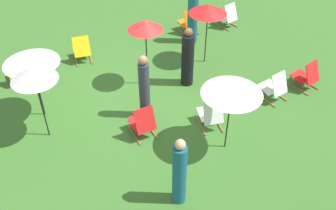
{
  "coord_description": "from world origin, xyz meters",
  "views": [
    {
      "loc": [
        3.42,
        7.51,
        6.4
      ],
      "look_at": [
        0.0,
        1.2,
        0.5
      ],
      "focal_mm": 41.26,
      "sensor_mm": 36.0,
      "label": 1
    }
  ],
  "objects_px": {
    "deckchair_2": "(18,71)",
    "person_3": "(193,17)",
    "deckchair_12": "(227,16)",
    "umbrella_2": "(145,25)",
    "umbrella_0": "(232,88)",
    "umbrella_1": "(33,74)",
    "deckchair_7": "(211,114)",
    "person_2": "(188,59)",
    "deckchair_13": "(143,122)",
    "deckchair_1": "(82,49)",
    "deckchair_8": "(189,22)",
    "deckchair_9": "(274,87)",
    "umbrella_3": "(30,58)",
    "deckchair_15": "(306,76)",
    "umbrella_4": "(208,9)",
    "person_0": "(179,173)",
    "person_1": "(144,88)"
  },
  "relations": [
    {
      "from": "deckchair_2",
      "to": "person_3",
      "type": "bearing_deg",
      "value": -173.87
    },
    {
      "from": "deckchair_12",
      "to": "umbrella_2",
      "type": "relative_size",
      "value": 0.43
    },
    {
      "from": "umbrella_0",
      "to": "umbrella_1",
      "type": "height_order",
      "value": "umbrella_1"
    },
    {
      "from": "deckchair_7",
      "to": "umbrella_0",
      "type": "xyz_separation_m",
      "value": [
        0.08,
        0.76,
        1.32
      ]
    },
    {
      "from": "person_2",
      "to": "deckchair_13",
      "type": "bearing_deg",
      "value": 177.25
    },
    {
      "from": "umbrella_0",
      "to": "umbrella_2",
      "type": "height_order",
      "value": "umbrella_2"
    },
    {
      "from": "deckchair_1",
      "to": "deckchair_8",
      "type": "height_order",
      "value": "same"
    },
    {
      "from": "deckchair_9",
      "to": "person_3",
      "type": "xyz_separation_m",
      "value": [
        0.33,
        -3.59,
        0.49
      ]
    },
    {
      "from": "deckchair_2",
      "to": "umbrella_3",
      "type": "distance_m",
      "value": 2.15
    },
    {
      "from": "person_3",
      "to": "umbrella_3",
      "type": "bearing_deg",
      "value": 9.39
    },
    {
      "from": "deckchair_15",
      "to": "deckchair_2",
      "type": "bearing_deg",
      "value": -39.53
    },
    {
      "from": "deckchair_12",
      "to": "umbrella_1",
      "type": "xyz_separation_m",
      "value": [
        6.88,
        2.48,
        1.39
      ]
    },
    {
      "from": "umbrella_0",
      "to": "umbrella_4",
      "type": "bearing_deg",
      "value": -115.12
    },
    {
      "from": "umbrella_3",
      "to": "umbrella_4",
      "type": "distance_m",
      "value": 4.89
    },
    {
      "from": "deckchair_2",
      "to": "deckchair_9",
      "type": "relative_size",
      "value": 1.0
    },
    {
      "from": "deckchair_8",
      "to": "person_2",
      "type": "bearing_deg",
      "value": 58.92
    },
    {
      "from": "umbrella_2",
      "to": "person_2",
      "type": "bearing_deg",
      "value": 152.81
    },
    {
      "from": "deckchair_15",
      "to": "umbrella_1",
      "type": "xyz_separation_m",
      "value": [
        6.7,
        -1.47,
        1.39
      ]
    },
    {
      "from": "deckchair_15",
      "to": "umbrella_4",
      "type": "height_order",
      "value": "umbrella_4"
    },
    {
      "from": "deckchair_1",
      "to": "umbrella_2",
      "type": "distance_m",
      "value": 2.76
    },
    {
      "from": "deckchair_13",
      "to": "person_0",
      "type": "xyz_separation_m",
      "value": [
        0.19,
        2.05,
        0.41
      ]
    },
    {
      "from": "person_1",
      "to": "person_2",
      "type": "xyz_separation_m",
      "value": [
        -1.62,
        -0.7,
        -0.06
      ]
    },
    {
      "from": "deckchair_12",
      "to": "deckchair_15",
      "type": "distance_m",
      "value": 3.95
    },
    {
      "from": "deckchair_2",
      "to": "person_0",
      "type": "xyz_separation_m",
      "value": [
        -1.92,
        5.58,
        0.41
      ]
    },
    {
      "from": "deckchair_8",
      "to": "person_0",
      "type": "distance_m",
      "value": 6.93
    },
    {
      "from": "umbrella_3",
      "to": "person_3",
      "type": "relative_size",
      "value": 1.01
    },
    {
      "from": "deckchair_2",
      "to": "deckchair_12",
      "type": "distance_m",
      "value": 7.01
    },
    {
      "from": "deckchair_7",
      "to": "deckchair_9",
      "type": "bearing_deg",
      "value": -163.57
    },
    {
      "from": "umbrella_3",
      "to": "person_3",
      "type": "distance_m",
      "value": 5.41
    },
    {
      "from": "umbrella_4",
      "to": "umbrella_1",
      "type": "bearing_deg",
      "value": 10.67
    },
    {
      "from": "person_0",
      "to": "person_3",
      "type": "xyz_separation_m",
      "value": [
        -3.48,
        -5.25,
        0.07
      ]
    },
    {
      "from": "deckchair_13",
      "to": "umbrella_1",
      "type": "height_order",
      "value": "umbrella_1"
    },
    {
      "from": "deckchair_7",
      "to": "umbrella_4",
      "type": "height_order",
      "value": "umbrella_4"
    },
    {
      "from": "umbrella_2",
      "to": "umbrella_1",
      "type": "bearing_deg",
      "value": 13.97
    },
    {
      "from": "deckchair_12",
      "to": "person_3",
      "type": "distance_m",
      "value": 1.71
    },
    {
      "from": "deckchair_13",
      "to": "deckchair_15",
      "type": "height_order",
      "value": "same"
    },
    {
      "from": "deckchair_8",
      "to": "person_1",
      "type": "distance_m",
      "value": 4.53
    },
    {
      "from": "deckchair_1",
      "to": "person_0",
      "type": "height_order",
      "value": "person_0"
    },
    {
      "from": "deckchair_1",
      "to": "umbrella_1",
      "type": "relative_size",
      "value": 0.43
    },
    {
      "from": "person_0",
      "to": "umbrella_0",
      "type": "bearing_deg",
      "value": -79.67
    },
    {
      "from": "deckchair_15",
      "to": "person_0",
      "type": "height_order",
      "value": "person_0"
    },
    {
      "from": "deckchair_2",
      "to": "deckchair_9",
      "type": "height_order",
      "value": "same"
    },
    {
      "from": "deckchair_12",
      "to": "person_3",
      "type": "xyz_separation_m",
      "value": [
        1.61,
        0.33,
        0.49
      ]
    },
    {
      "from": "deckchair_2",
      "to": "deckchair_12",
      "type": "xyz_separation_m",
      "value": [
        -7.01,
        0.01,
        0.0
      ]
    },
    {
      "from": "deckchair_2",
      "to": "person_3",
      "type": "distance_m",
      "value": 5.43
    },
    {
      "from": "deckchair_7",
      "to": "umbrella_4",
      "type": "relative_size",
      "value": 0.46
    },
    {
      "from": "umbrella_1",
      "to": "person_1",
      "type": "distance_m",
      "value": 2.55
    },
    {
      "from": "deckchair_2",
      "to": "deckchair_13",
      "type": "bearing_deg",
      "value": 130.54
    },
    {
      "from": "deckchair_1",
      "to": "umbrella_4",
      "type": "height_order",
      "value": "umbrella_4"
    },
    {
      "from": "umbrella_0",
      "to": "person_3",
      "type": "bearing_deg",
      "value": -112.04
    }
  ]
}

